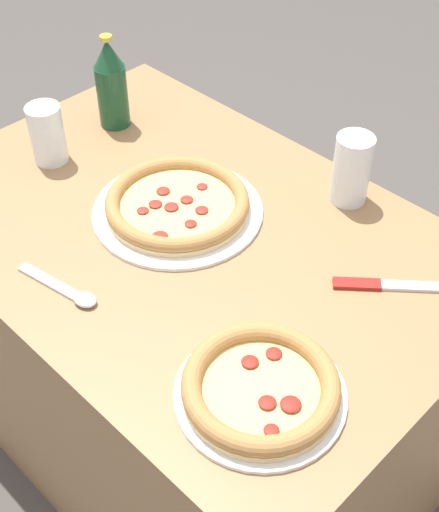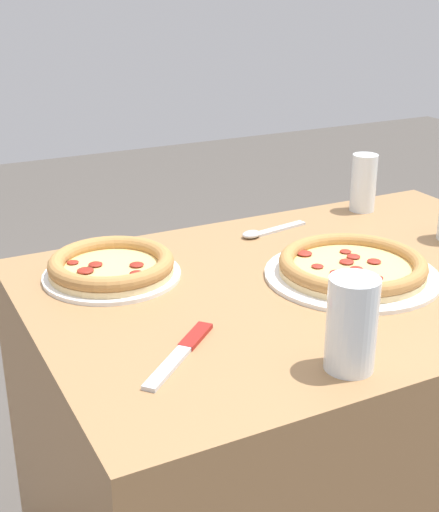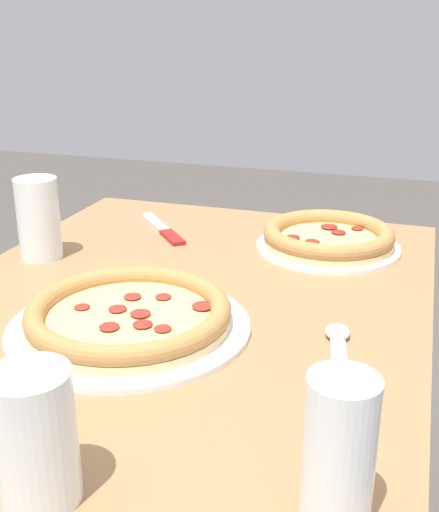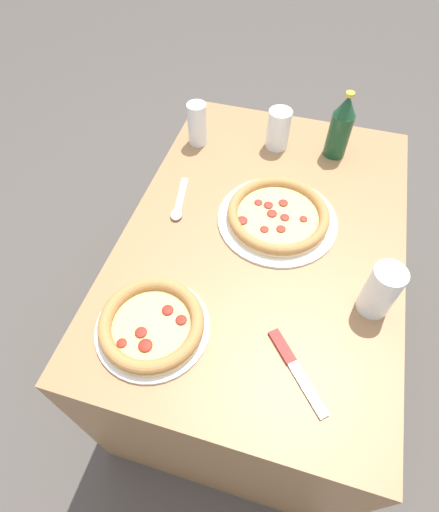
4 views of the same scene
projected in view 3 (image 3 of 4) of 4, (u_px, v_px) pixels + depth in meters
name	position (u px, v px, depth m)	size (l,w,h in m)	color
table	(167.00, 511.00, 1.06)	(1.12, 0.76, 0.71)	#997047
pizza_salami	(328.00, 238.00, 1.19)	(0.27, 0.27, 0.05)	white
pizza_pepperoni	(129.00, 316.00, 0.89)	(0.34, 0.34, 0.04)	white
glass_mango_juice	(36.00, 444.00, 0.56)	(0.07, 0.07, 0.13)	white
glass_iced_tea	(339.00, 457.00, 0.53)	(0.06, 0.06, 0.14)	white
glass_orange_juice	(39.00, 223.00, 1.14)	(0.08, 0.08, 0.15)	white
knife	(163.00, 230.00, 1.30)	(0.17, 0.16, 0.01)	maroon
spoon	(338.00, 346.00, 0.84)	(0.18, 0.06, 0.02)	silver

